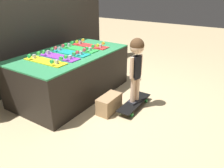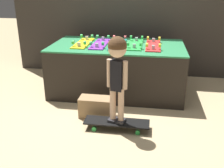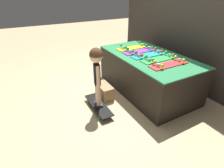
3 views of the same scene
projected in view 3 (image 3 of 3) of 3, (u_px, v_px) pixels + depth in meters
ground_plane at (116, 98)px, 3.16m from camera, size 16.00×16.00×0.00m
back_wall at (188, 24)px, 3.24m from camera, size 3.85×0.10×2.33m
display_rack at (147, 73)px, 3.27m from camera, size 1.86×1.03×0.70m
skateboard_yellow_on_rack at (133, 47)px, 3.47m from camera, size 0.19×0.67×0.09m
skateboard_purple_on_rack at (140, 51)px, 3.28m from camera, size 0.19×0.67×0.09m
skateboard_teal_on_rack at (149, 55)px, 3.09m from camera, size 0.19×0.67×0.09m
skateboard_green_on_rack at (159, 59)px, 2.91m from camera, size 0.19×0.67×0.09m
skateboard_red_on_rack at (169, 64)px, 2.70m from camera, size 0.19×0.67×0.09m
skateboard_on_floor at (98, 105)px, 2.84m from camera, size 0.72×0.20×0.09m
child at (97, 67)px, 2.51m from camera, size 0.22×0.19×0.95m
storage_box at (104, 91)px, 3.15m from camera, size 0.40×0.20×0.24m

